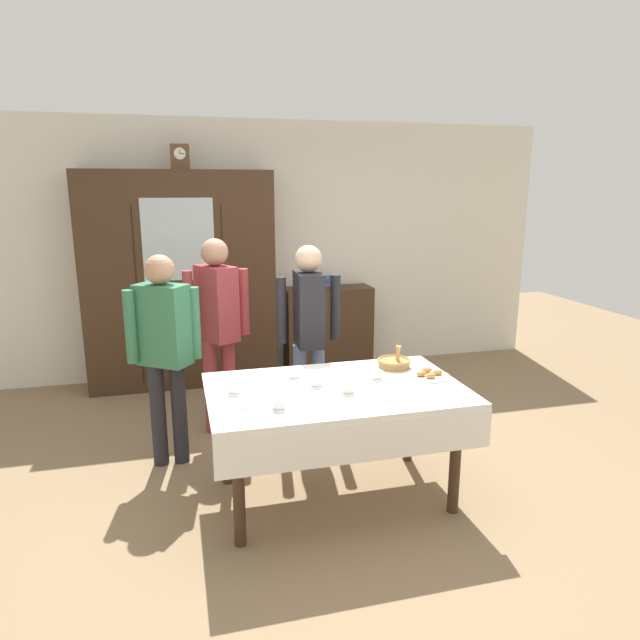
{
  "coord_description": "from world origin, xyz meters",
  "views": [
    {
      "loc": [
        -0.95,
        -3.46,
        2.02
      ],
      "look_at": [
        0.0,
        0.2,
        1.12
      ],
      "focal_mm": 31.63,
      "sensor_mm": 36.0,
      "label": 1
    }
  ],
  "objects_px": {
    "book_stack": "(328,282)",
    "bread_basket": "(394,363)",
    "mantel_clock": "(180,157)",
    "tea_cup_near_right": "(316,382)",
    "tea_cup_front_edge": "(348,389)",
    "spoon_mid_right": "(242,408)",
    "tea_cup_center": "(279,405)",
    "spoon_back_edge": "(362,368)",
    "pastry_plate": "(429,375)",
    "tea_cup_mid_left": "(294,374)",
    "tea_cup_back_edge": "(234,389)",
    "person_behind_table_right": "(164,341)",
    "wall_cabinet": "(181,281)",
    "dining_table": "(337,405)",
    "person_beside_shelf": "(309,323)",
    "tea_cup_near_left": "(376,375)",
    "bookshelf_low": "(328,329)",
    "person_near_right_end": "(217,317)"
  },
  "relations": [
    {
      "from": "tea_cup_near_left",
      "to": "person_near_right_end",
      "type": "height_order",
      "value": "person_near_right_end"
    },
    {
      "from": "tea_cup_near_left",
      "to": "person_beside_shelf",
      "type": "xyz_separation_m",
      "value": [
        -0.24,
        0.9,
        0.16
      ]
    },
    {
      "from": "person_beside_shelf",
      "to": "tea_cup_near_left",
      "type": "bearing_deg",
      "value": -74.86
    },
    {
      "from": "dining_table",
      "to": "wall_cabinet",
      "type": "relative_size",
      "value": 0.75
    },
    {
      "from": "wall_cabinet",
      "to": "tea_cup_near_right",
      "type": "height_order",
      "value": "wall_cabinet"
    },
    {
      "from": "tea_cup_back_edge",
      "to": "tea_cup_near_left",
      "type": "xyz_separation_m",
      "value": [
        0.94,
        0.03,
        0.0
      ]
    },
    {
      "from": "wall_cabinet",
      "to": "tea_cup_near_left",
      "type": "height_order",
      "value": "wall_cabinet"
    },
    {
      "from": "book_stack",
      "to": "bread_basket",
      "type": "xyz_separation_m",
      "value": [
        -0.15,
        -2.31,
        -0.2
      ]
    },
    {
      "from": "tea_cup_near_right",
      "to": "person_beside_shelf",
      "type": "bearing_deg",
      "value": 79.36
    },
    {
      "from": "tea_cup_back_edge",
      "to": "tea_cup_front_edge",
      "type": "height_order",
      "value": "same"
    },
    {
      "from": "spoon_mid_right",
      "to": "spoon_back_edge",
      "type": "relative_size",
      "value": 1.0
    },
    {
      "from": "dining_table",
      "to": "bread_basket",
      "type": "relative_size",
      "value": 6.78
    },
    {
      "from": "dining_table",
      "to": "wall_cabinet",
      "type": "xyz_separation_m",
      "value": [
        -0.9,
        2.59,
        0.42
      ]
    },
    {
      "from": "book_stack",
      "to": "spoon_back_edge",
      "type": "xyz_separation_m",
      "value": [
        -0.38,
        -2.27,
        -0.23
      ]
    },
    {
      "from": "tea_cup_near_right",
      "to": "person_near_right_end",
      "type": "bearing_deg",
      "value": 113.75
    },
    {
      "from": "spoon_back_edge",
      "to": "wall_cabinet",
      "type": "bearing_deg",
      "value": 118.12
    },
    {
      "from": "wall_cabinet",
      "to": "tea_cup_back_edge",
      "type": "bearing_deg",
      "value": -84.0
    },
    {
      "from": "dining_table",
      "to": "tea_cup_back_edge",
      "type": "bearing_deg",
      "value": 172.06
    },
    {
      "from": "bookshelf_low",
      "to": "mantel_clock",
      "type": "bearing_deg",
      "value": -178.05
    },
    {
      "from": "bookshelf_low",
      "to": "tea_cup_front_edge",
      "type": "bearing_deg",
      "value": -102.88
    },
    {
      "from": "book_stack",
      "to": "person_near_right_end",
      "type": "height_order",
      "value": "person_near_right_end"
    },
    {
      "from": "tea_cup_center",
      "to": "spoon_back_edge",
      "type": "height_order",
      "value": "tea_cup_center"
    },
    {
      "from": "pastry_plate",
      "to": "spoon_back_edge",
      "type": "xyz_separation_m",
      "value": [
        -0.37,
        0.29,
        -0.01
      ]
    },
    {
      "from": "tea_cup_near_right",
      "to": "spoon_back_edge",
      "type": "distance_m",
      "value": 0.49
    },
    {
      "from": "spoon_back_edge",
      "to": "dining_table",
      "type": "bearing_deg",
      "value": -128.31
    },
    {
      "from": "tea_cup_front_edge",
      "to": "person_behind_table_right",
      "type": "relative_size",
      "value": 0.08
    },
    {
      "from": "tea_cup_back_edge",
      "to": "spoon_mid_right",
      "type": "height_order",
      "value": "tea_cup_back_edge"
    },
    {
      "from": "tea_cup_center",
      "to": "person_beside_shelf",
      "type": "bearing_deg",
      "value": 69.1
    },
    {
      "from": "tea_cup_front_edge",
      "to": "spoon_back_edge",
      "type": "xyz_separation_m",
      "value": [
        0.24,
        0.45,
        -0.02
      ]
    },
    {
      "from": "spoon_back_edge",
      "to": "person_near_right_end",
      "type": "bearing_deg",
      "value": 135.55
    },
    {
      "from": "spoon_mid_right",
      "to": "book_stack",
      "type": "bearing_deg",
      "value": 65.29
    },
    {
      "from": "tea_cup_center",
      "to": "spoon_back_edge",
      "type": "relative_size",
      "value": 1.09
    },
    {
      "from": "bread_basket",
      "to": "person_behind_table_right",
      "type": "xyz_separation_m",
      "value": [
        -1.57,
        0.48,
        0.14
      ]
    },
    {
      "from": "mantel_clock",
      "to": "tea_cup_back_edge",
      "type": "relative_size",
      "value": 1.85
    },
    {
      "from": "tea_cup_front_edge",
      "to": "spoon_mid_right",
      "type": "height_order",
      "value": "tea_cup_front_edge"
    },
    {
      "from": "dining_table",
      "to": "person_beside_shelf",
      "type": "xyz_separation_m",
      "value": [
        0.06,
        1.01,
        0.29
      ]
    },
    {
      "from": "mantel_clock",
      "to": "tea_cup_center",
      "type": "distance_m",
      "value": 3.22
    },
    {
      "from": "tea_cup_front_edge",
      "to": "spoon_mid_right",
      "type": "bearing_deg",
      "value": -173.0
    },
    {
      "from": "dining_table",
      "to": "mantel_clock",
      "type": "xyz_separation_m",
      "value": [
        -0.84,
        2.59,
        1.63
      ]
    },
    {
      "from": "pastry_plate",
      "to": "person_behind_table_right",
      "type": "bearing_deg",
      "value": 156.99
    },
    {
      "from": "tea_cup_mid_left",
      "to": "bread_basket",
      "type": "distance_m",
      "value": 0.74
    },
    {
      "from": "book_stack",
      "to": "spoon_mid_right",
      "type": "height_order",
      "value": "book_stack"
    },
    {
      "from": "tea_cup_center",
      "to": "mantel_clock",
      "type": "bearing_deg",
      "value": 98.52
    },
    {
      "from": "dining_table",
      "to": "spoon_back_edge",
      "type": "xyz_separation_m",
      "value": [
        0.29,
        0.36,
        0.11
      ]
    },
    {
      "from": "wall_cabinet",
      "to": "bread_basket",
      "type": "xyz_separation_m",
      "value": [
        1.41,
        -2.26,
        -0.28
      ]
    },
    {
      "from": "tea_cup_mid_left",
      "to": "tea_cup_back_edge",
      "type": "bearing_deg",
      "value": -155.63
    },
    {
      "from": "mantel_clock",
      "to": "tea_cup_near_right",
      "type": "relative_size",
      "value": 1.85
    },
    {
      "from": "tea_cup_center",
      "to": "person_near_right_end",
      "type": "height_order",
      "value": "person_near_right_end"
    },
    {
      "from": "bookshelf_low",
      "to": "spoon_back_edge",
      "type": "relative_size",
      "value": 8.05
    },
    {
      "from": "dining_table",
      "to": "tea_cup_center",
      "type": "height_order",
      "value": "tea_cup_center"
    }
  ]
}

